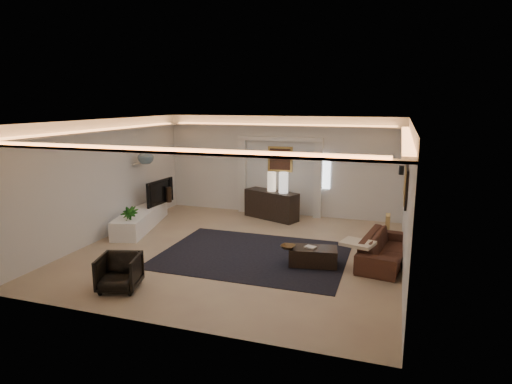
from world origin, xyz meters
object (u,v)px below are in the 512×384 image
(sofa, at_px, (385,249))
(armchair, at_px, (119,272))
(console, at_px, (271,205))
(coffee_table, at_px, (313,256))

(sofa, distance_m, armchair, 5.31)
(console, relative_size, armchair, 2.29)
(coffee_table, height_order, armchair, armchair)
(console, xyz_separation_m, armchair, (-1.23, -5.47, -0.08))
(console, bearing_deg, sofa, -16.78)
(sofa, xyz_separation_m, armchair, (-4.46, -2.88, 0.02))
(console, height_order, sofa, console)
(sofa, height_order, coffee_table, sofa)
(sofa, bearing_deg, coffee_table, 124.53)
(coffee_table, bearing_deg, sofa, 16.07)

